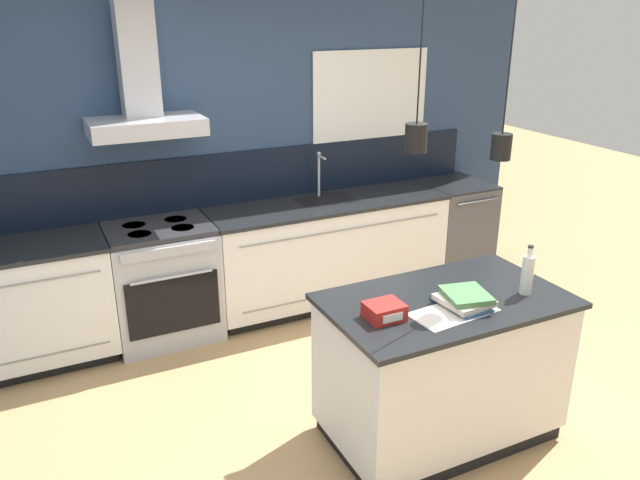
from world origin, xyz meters
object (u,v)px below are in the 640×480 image
dishwasher (452,229)px  bottle_on_island (527,274)px  book_stack (464,299)px  oven_range (164,282)px  red_supply_box (384,311)px

dishwasher → bottle_on_island: size_ratio=3.10×
dishwasher → book_stack: size_ratio=2.82×
dishwasher → book_stack: bearing=-126.5°
dishwasher → book_stack: book_stack is taller
oven_range → book_stack: bearing=-59.3°
oven_range → dishwasher: same height
book_stack → red_supply_box: bearing=171.2°
dishwasher → bottle_on_island: (-1.10, -2.08, 0.58)m
bottle_on_island → red_supply_box: (-0.89, 0.09, -0.08)m
bottle_on_island → red_supply_box: bottle_on_island is taller
oven_range → dishwasher: size_ratio=1.00×
book_stack → red_supply_box: size_ratio=1.66×
bottle_on_island → book_stack: bottle_on_island is taller
red_supply_box → oven_range: bearing=110.8°
book_stack → dishwasher: bearing=53.5°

